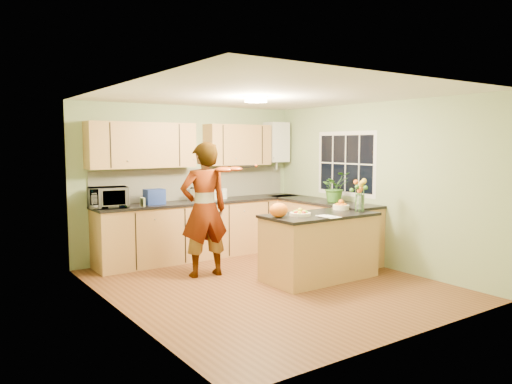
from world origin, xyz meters
TOP-DOWN VIEW (x-y plane):
  - floor at (0.00, 0.00)m, footprint 4.50×4.50m
  - ceiling at (0.00, 0.00)m, footprint 4.00×4.50m
  - wall_back at (0.00, 2.25)m, footprint 4.00×0.02m
  - wall_front at (0.00, -2.25)m, footprint 4.00×0.02m
  - wall_left at (-2.00, 0.00)m, footprint 0.02×4.50m
  - wall_right at (2.00, 0.00)m, footprint 0.02×4.50m
  - back_counter at (0.10, 1.95)m, footprint 3.64×0.62m
  - right_counter at (1.70, 0.85)m, footprint 0.62×2.24m
  - splashback at (0.10, 2.23)m, footprint 3.60×0.02m
  - upper_cabinets at (-0.18, 2.08)m, footprint 3.20×0.34m
  - boiler at (1.70, 2.09)m, footprint 0.40×0.30m
  - window_right at (1.99, 0.60)m, footprint 0.01×1.30m
  - light_switch at (-1.99, -0.60)m, footprint 0.02×0.09m
  - ceiling_lamp at (0.00, 0.30)m, footprint 0.30×0.30m
  - peninsula_island at (0.76, -0.15)m, footprint 1.59×0.81m
  - fruit_dish at (0.41, -0.15)m, footprint 0.29×0.29m
  - orange_bowl at (1.31, -0.00)m, footprint 0.24×0.24m
  - flower_vase at (1.36, -0.33)m, footprint 0.29×0.29m
  - orange_bag at (0.08, -0.10)m, footprint 0.31×0.28m
  - papers at (0.66, -0.45)m, footprint 0.20×0.27m
  - violinist at (-0.49, 0.88)m, footprint 0.75×0.54m
  - violin at (-0.29, 0.66)m, footprint 0.64×0.56m
  - microwave at (-1.50, 1.93)m, footprint 0.60×0.45m
  - blue_box at (-0.78, 1.93)m, footprint 0.30×0.22m
  - kettle at (-0.12, 1.95)m, footprint 0.15×0.15m
  - jar_cream at (0.31, 1.94)m, footprint 0.12×0.12m
  - jar_white at (0.49, 1.96)m, footprint 0.15×0.15m
  - potted_plant at (1.70, 0.54)m, footprint 0.50×0.45m

SIDE VIEW (x-z plane):
  - floor at x=0.00m, z-range 0.00..0.00m
  - peninsula_island at x=0.76m, z-range 0.00..0.91m
  - back_counter at x=0.10m, z-range 0.00..0.94m
  - right_counter at x=1.70m, z-range 0.00..0.94m
  - papers at x=0.66m, z-range 0.91..0.92m
  - violinist at x=-0.49m, z-range 0.00..1.90m
  - fruit_dish at x=0.41m, z-range 0.90..1.00m
  - orange_bowl at x=1.31m, z-range 0.90..1.04m
  - orange_bag at x=0.08m, z-range 0.91..1.10m
  - jar_cream at x=0.31m, z-range 0.94..1.11m
  - jar_white at x=0.49m, z-range 0.94..1.11m
  - kettle at x=-0.12m, z-range 0.91..1.19m
  - blue_box at x=-0.78m, z-range 0.94..1.18m
  - microwave at x=-1.50m, z-range 0.94..1.24m
  - potted_plant at x=1.70m, z-range 0.94..1.43m
  - splashback at x=0.10m, z-range 0.94..1.46m
  - wall_back at x=0.00m, z-range 0.00..2.50m
  - wall_front at x=0.00m, z-range 0.00..2.50m
  - wall_left at x=-2.00m, z-range 0.00..2.50m
  - wall_right at x=2.00m, z-range 0.00..2.50m
  - flower_vase at x=1.36m, z-range 1.00..1.53m
  - light_switch at x=-1.99m, z-range 1.26..1.34m
  - violin at x=-0.29m, z-range 1.44..1.60m
  - window_right at x=1.99m, z-range 1.02..2.08m
  - upper_cabinets at x=-0.18m, z-range 1.50..2.20m
  - boiler at x=1.70m, z-range 1.47..2.33m
  - ceiling_lamp at x=0.00m, z-range 2.43..2.50m
  - ceiling at x=0.00m, z-range 2.49..2.51m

